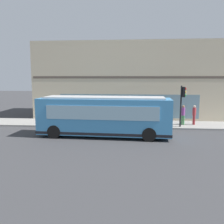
# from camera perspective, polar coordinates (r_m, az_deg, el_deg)

# --- Properties ---
(ground) EXTENTS (120.00, 120.00, 0.00)m
(ground) POSITION_cam_1_polar(r_m,az_deg,el_deg) (19.32, 3.21, -5.50)
(ground) COLOR #38383A
(sidewalk_curb) EXTENTS (3.65, 40.00, 0.15)m
(sidewalk_curb) POSITION_cam_1_polar(r_m,az_deg,el_deg) (23.62, 3.61, -2.81)
(sidewalk_curb) COLOR gray
(sidewalk_curb) RESTS_ON ground
(building_corner) EXTENTS (8.89, 20.26, 8.22)m
(building_corner) POSITION_cam_1_polar(r_m,az_deg,el_deg) (29.43, 4.05, 7.23)
(building_corner) COLOR beige
(building_corner) RESTS_ON ground
(city_bus_nearside) EXTENTS (2.94, 10.13, 3.07)m
(city_bus_nearside) POSITION_cam_1_polar(r_m,az_deg,el_deg) (18.83, -1.85, -1.03)
(city_bus_nearside) COLOR #3F8CC6
(city_bus_nearside) RESTS_ON ground
(traffic_light_near_corner) EXTENTS (0.32, 0.49, 3.65)m
(traffic_light_near_corner) POSITION_cam_1_polar(r_m,az_deg,el_deg) (22.49, 16.06, 3.08)
(traffic_light_near_corner) COLOR black
(traffic_light_near_corner) RESTS_ON sidewalk_curb
(fire_hydrant) EXTENTS (0.35, 0.35, 0.74)m
(fire_hydrant) POSITION_cam_1_polar(r_m,az_deg,el_deg) (22.62, 5.35, -2.19)
(fire_hydrant) COLOR red
(fire_hydrant) RESTS_ON sidewalk_curb
(pedestrian_near_building_entrance) EXTENTS (0.32, 0.32, 1.81)m
(pedestrian_near_building_entrance) POSITION_cam_1_polar(r_m,az_deg,el_deg) (24.01, 18.53, -0.32)
(pedestrian_near_building_entrance) COLOR #B23338
(pedestrian_near_building_entrance) RESTS_ON sidewalk_curb
(pedestrian_walking_along_curb) EXTENTS (0.32, 0.32, 1.70)m
(pedestrian_walking_along_curb) POSITION_cam_1_polar(r_m,az_deg,el_deg) (23.45, -12.75, -0.46)
(pedestrian_walking_along_curb) COLOR #99994C
(pedestrian_walking_along_curb) RESTS_ON sidewalk_curb
(pedestrian_by_light_pole) EXTENTS (0.32, 0.32, 1.82)m
(pedestrian_by_light_pole) POSITION_cam_1_polar(r_m,az_deg,el_deg) (23.64, 16.17, -0.32)
(pedestrian_by_light_pole) COLOR #3F8C4C
(pedestrian_by_light_pole) RESTS_ON sidewalk_curb
(newspaper_vending_box) EXTENTS (0.44, 0.42, 0.90)m
(newspaper_vending_box) POSITION_cam_1_polar(r_m,az_deg,el_deg) (23.83, 4.69, -1.44)
(newspaper_vending_box) COLOR #263F99
(newspaper_vending_box) RESTS_ON sidewalk_curb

